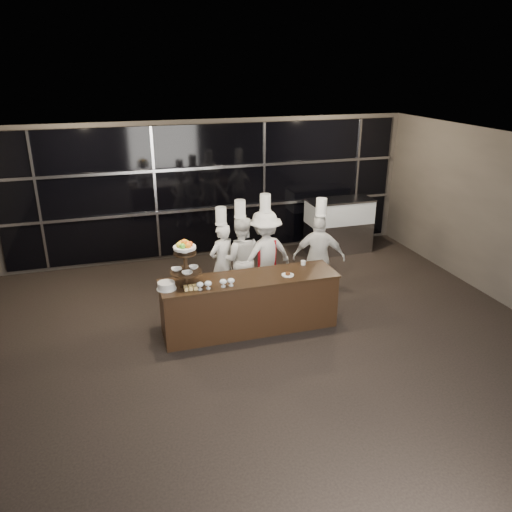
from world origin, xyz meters
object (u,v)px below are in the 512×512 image
object	(u,v)px
chef_a	(222,261)
chef_d	(319,257)
buffet_counter	(250,303)
chef_b	(241,258)
chef_c	(265,254)
display_case	(339,223)
layer_cake	(166,286)
display_stand	(185,260)

from	to	relation	value
chef_a	chef_d	world-z (taller)	chef_d
buffet_counter	chef_a	world-z (taller)	chef_a
chef_a	chef_b	xyz separation A→B (m)	(0.34, -0.01, 0.03)
buffet_counter	chef_a	distance (m)	1.20
chef_c	chef_d	distance (m)	0.98
chef_a	chef_d	distance (m)	1.75
chef_b	display_case	bearing A→B (deg)	31.81
chef_c	buffet_counter	bearing A→B (deg)	-119.25
layer_cake	chef_b	world-z (taller)	chef_b
display_case	chef_c	distance (m)	2.95
display_case	display_stand	bearing A→B (deg)	-144.01
chef_a	chef_c	xyz separation A→B (m)	(0.78, -0.06, 0.07)
layer_cake	display_case	xyz separation A→B (m)	(4.26, 2.92, -0.29)
chef_c	display_case	bearing A→B (deg)	37.27
display_stand	display_case	bearing A→B (deg)	35.99
chef_b	buffet_counter	bearing A→B (deg)	-98.29
layer_cake	chef_c	world-z (taller)	chef_c
layer_cake	display_case	world-z (taller)	display_case
display_case	chef_c	size ratio (longest dim) A/B	0.76
buffet_counter	chef_d	bearing A→B (deg)	25.88
display_case	chef_b	xyz separation A→B (m)	(-2.79, -1.73, 0.12)
display_case	chef_a	distance (m)	3.57
display_stand	chef_d	xyz separation A→B (m)	(2.52, 0.74, -0.52)
buffet_counter	chef_a	xyz separation A→B (m)	(-0.17, 1.15, 0.31)
chef_b	chef_d	size ratio (longest dim) A/B	0.98
layer_cake	chef_c	size ratio (longest dim) A/B	0.15
display_stand	chef_a	world-z (taller)	chef_a
chef_b	chef_c	xyz separation A→B (m)	(0.44, -0.06, 0.04)
display_case	layer_cake	bearing A→B (deg)	-145.59
display_stand	chef_b	size ratio (longest dim) A/B	0.40
display_stand	buffet_counter	bearing A→B (deg)	0.01
buffet_counter	layer_cake	size ratio (longest dim) A/B	9.47
display_stand	chef_d	bearing A→B (deg)	16.32
chef_a	chef_b	distance (m)	0.34
chef_d	layer_cake	bearing A→B (deg)	-164.46
chef_a	chef_d	xyz separation A→B (m)	(1.70, -0.41, 0.05)
buffet_counter	chef_d	xyz separation A→B (m)	(1.52, 0.74, 0.36)
chef_a	chef_c	size ratio (longest dim) A/B	0.90
display_stand	chef_b	bearing A→B (deg)	44.41
chef_a	display_stand	bearing A→B (deg)	-125.66
display_stand	display_case	distance (m)	4.93
display_case	chef_b	bearing A→B (deg)	-148.19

